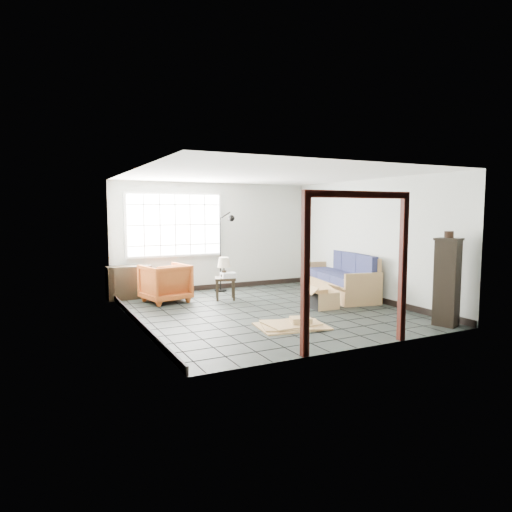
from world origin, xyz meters
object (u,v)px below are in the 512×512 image
futon_sofa (342,281)px  armchair (165,281)px  side_table (225,281)px  tall_shelf (447,281)px

futon_sofa → armchair: bearing=173.4°
side_table → tall_shelf: (2.44, -3.77, 0.35)m
futon_sofa → tall_shelf: bearing=-80.7°
side_table → tall_shelf: 4.50m
futon_sofa → armchair: (-3.75, 1.16, 0.09)m
side_table → armchair: bearing=165.5°
futon_sofa → side_table: futon_sofa is taller
armchair → futon_sofa: bearing=150.5°
tall_shelf → side_table: bearing=103.3°
tall_shelf → armchair: bearing=112.3°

